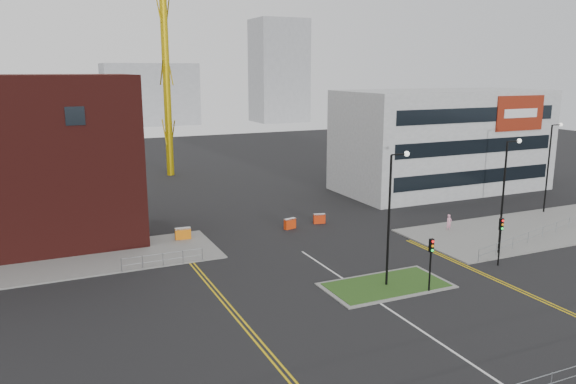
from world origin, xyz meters
name	(u,v)px	position (x,y,z in m)	size (l,w,h in m)	color
ground	(440,343)	(0.00, 0.00, 0.00)	(200.00, 200.00, 0.00)	black
pavement_left	(31,267)	(-20.00, 22.00, 0.06)	(28.00, 8.00, 0.12)	slate
pavement_right	(532,229)	(22.00, 14.00, 0.06)	(24.00, 10.00, 0.12)	slate
island_kerb	(386,285)	(2.00, 8.00, 0.04)	(8.60, 4.60, 0.08)	slate
grass_island	(386,285)	(2.00, 8.00, 0.06)	(8.00, 4.00, 0.12)	#254918
office_block	(442,140)	(26.01, 31.97, 6.00)	(25.00, 12.20, 12.00)	#A4A7A8
streetlamp_island	(392,208)	(2.22, 8.00, 5.41)	(1.46, 0.36, 9.18)	black
streetlamp_right_near	(506,187)	(14.22, 10.00, 5.41)	(1.46, 0.36, 9.18)	black
streetlamp_right_far	(550,161)	(28.22, 18.00, 5.41)	(1.46, 0.36, 9.18)	black
traffic_light_island	(431,255)	(4.00, 5.98, 2.57)	(0.28, 0.33, 3.65)	black
traffic_light_right	(501,233)	(12.00, 7.98, 2.57)	(0.28, 0.33, 3.65)	black
railing_left	(163,258)	(-11.00, 18.00, 0.74)	(6.05, 0.05, 1.10)	gray
railing_right	(543,230)	(20.50, 11.50, 0.78)	(19.05, 5.05, 1.10)	gray
centre_line	(417,328)	(0.00, 2.00, 0.01)	(0.15, 30.00, 0.01)	silver
yellow_left_a	(222,302)	(-9.00, 10.00, 0.01)	(0.12, 24.00, 0.01)	gold
yellow_left_b	(227,301)	(-8.70, 10.00, 0.01)	(0.12, 24.00, 0.01)	gold
yellow_right_a	(492,279)	(9.50, 6.00, 0.01)	(0.12, 20.00, 0.01)	gold
yellow_right_b	(495,278)	(9.80, 6.00, 0.01)	(0.12, 20.00, 0.01)	gold
skyline_b	(150,94)	(10.00, 130.00, 8.00)	(24.00, 12.00, 16.00)	gray
skyline_c	(279,71)	(45.00, 125.00, 14.00)	(14.00, 12.00, 28.00)	gray
skyline_d	(76,102)	(-8.00, 140.00, 6.00)	(30.00, 12.00, 12.00)	gray
pedestrian	(449,223)	(14.69, 16.76, 0.78)	(0.57, 0.38, 1.57)	pink
barrier_left	(183,234)	(-8.00, 24.00, 0.61)	(1.36, 0.55, 1.12)	orange
barrier_mid	(290,223)	(1.88, 23.47, 0.53)	(1.23, 0.68, 0.98)	red
barrier_right	(319,218)	(5.21, 24.00, 0.51)	(1.17, 0.61, 0.94)	red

